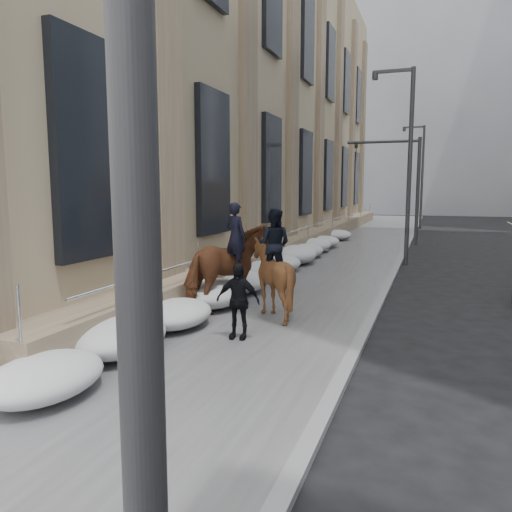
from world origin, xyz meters
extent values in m
plane|color=black|center=(0.00, 0.00, 0.00)|extent=(140.00, 140.00, 0.00)
cube|color=#48484A|center=(0.00, 10.00, 0.06)|extent=(5.00, 80.00, 0.12)
cube|color=slate|center=(2.62, 10.00, 0.06)|extent=(0.24, 80.00, 0.12)
cube|color=tan|center=(-5.30, 20.00, 9.00)|extent=(5.00, 44.00, 18.00)
cube|color=brown|center=(-2.25, 20.00, 0.45)|extent=(1.10, 44.00, 0.90)
cylinder|color=silver|center=(-1.80, 20.00, 1.35)|extent=(0.06, 42.00, 0.06)
cube|color=brown|center=(-2.85, 10.00, 8.10)|extent=(0.70, 1.20, 16.20)
cube|color=black|center=(-2.70, 13.00, 4.00)|extent=(0.20, 2.20, 4.50)
cube|color=slate|center=(4.00, 60.00, 14.00)|extent=(30.00, 12.00, 28.00)
cube|color=gray|center=(-6.00, 72.00, 10.00)|extent=(24.00, 12.00, 20.00)
cylinder|color=#2D2D30|center=(2.90, 14.00, 4.00)|extent=(0.18, 0.18, 8.00)
cube|color=#2D2D30|center=(2.10, 14.00, 7.90)|extent=(1.60, 0.15, 0.12)
cylinder|color=#2D2D30|center=(1.40, 14.00, 7.75)|extent=(0.24, 0.24, 0.30)
cylinder|color=#2D2D30|center=(2.90, 34.00, 4.00)|extent=(0.18, 0.18, 8.00)
cube|color=#2D2D30|center=(2.10, 34.00, 7.90)|extent=(1.60, 0.15, 0.12)
cylinder|color=#2D2D30|center=(1.40, 34.00, 7.75)|extent=(0.24, 0.24, 0.30)
cylinder|color=#2D2D30|center=(3.00, 22.00, 3.00)|extent=(0.20, 0.20, 6.00)
cylinder|color=#2D2D30|center=(1.00, 22.00, 5.80)|extent=(4.00, 0.16, 0.16)
imported|color=black|center=(-0.50, 22.00, 5.30)|extent=(0.18, 0.22, 1.10)
ellipsoid|color=silver|center=(-1.45, 0.00, 0.46)|extent=(1.50, 2.10, 0.68)
ellipsoid|color=silver|center=(-1.40, 4.00, 0.48)|extent=(1.60, 2.20, 0.72)
ellipsoid|color=silver|center=(-1.50, 8.00, 0.44)|extent=(1.40, 2.00, 0.64)
ellipsoid|color=silver|center=(-1.35, 12.00, 0.50)|extent=(1.70, 2.30, 0.76)
ellipsoid|color=silver|center=(-1.45, 16.00, 0.45)|extent=(1.50, 2.10, 0.66)
imported|color=#522C18|center=(-0.82, 3.80, 1.20)|extent=(1.97, 2.80, 2.16)
imported|color=black|center=(-0.82, 3.95, 1.99)|extent=(0.73, 0.60, 1.72)
imported|color=#442713|center=(0.32, 3.67, 1.06)|extent=(1.52, 1.71, 1.87)
imported|color=black|center=(0.32, 3.82, 1.86)|extent=(0.84, 0.66, 1.72)
imported|color=black|center=(0.23, 1.69, 0.91)|extent=(0.95, 0.45, 1.57)
camera|label=1|loc=(3.96, -7.62, 3.21)|focal=35.00mm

